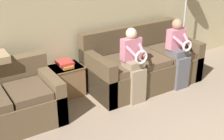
{
  "coord_description": "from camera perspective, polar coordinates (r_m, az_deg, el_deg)",
  "views": [
    {
      "loc": [
        -2.92,
        -1.51,
        2.55
      ],
      "look_at": [
        -0.84,
        1.83,
        0.76
      ],
      "focal_mm": 50.0,
      "sensor_mm": 36.0,
      "label": 1
    }
  ],
  "objects": [
    {
      "name": "wall_back",
      "position": [
        5.6,
        0.51,
        11.2
      ],
      "size": [
        7.6,
        0.06,
        2.55
      ],
      "color": "#C6B789",
      "rests_on": "ground_plane"
    },
    {
      "name": "couch_main",
      "position": [
        5.56,
        5.33,
        0.91
      ],
      "size": [
        1.99,
        0.99,
        0.99
      ],
      "color": "brown",
      "rests_on": "ground_plane"
    },
    {
      "name": "couch_side",
      "position": [
        4.62,
        -18.65,
        -5.9
      ],
      "size": [
        1.42,
        0.89,
        0.86
      ],
      "color": "brown",
      "rests_on": "ground_plane"
    },
    {
      "name": "child_left_seated",
      "position": [
        4.86,
        4.07,
        1.38
      ],
      "size": [
        0.33,
        0.37,
        1.19
      ],
      "color": "gray",
      "rests_on": "ground_plane"
    },
    {
      "name": "child_right_seated",
      "position": [
        5.43,
        12.12,
        3.44
      ],
      "size": [
        0.34,
        0.38,
        1.2
      ],
      "color": "#56565B",
      "rests_on": "ground_plane"
    },
    {
      "name": "side_shelf",
      "position": [
        5.22,
        -8.35,
        -1.85
      ],
      "size": [
        0.54,
        0.42,
        0.51
      ],
      "color": "olive",
      "rests_on": "ground_plane"
    },
    {
      "name": "book_stack",
      "position": [
        5.11,
        -8.6,
        1.15
      ],
      "size": [
        0.24,
        0.3,
        0.09
      ],
      "color": "orange",
      "rests_on": "side_shelf"
    }
  ]
}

